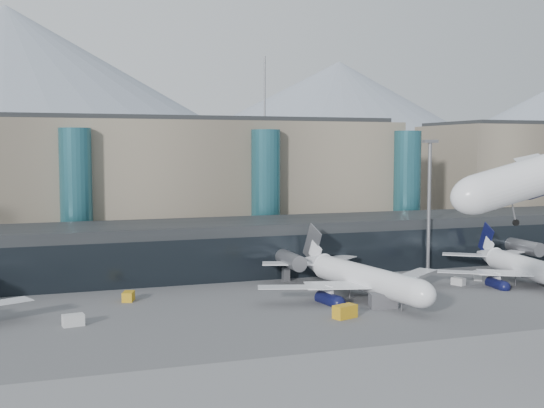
{
  "coord_description": "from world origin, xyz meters",
  "views": [
    {
      "loc": [
        -41.27,
        -67.46,
        24.02
      ],
      "look_at": [
        -7.71,
        32.0,
        15.36
      ],
      "focal_mm": 45.0,
      "sensor_mm": 36.0,
      "label": 1
    }
  ],
  "objects_px": {
    "jet_parked_mid": "(353,268)",
    "veh_a": "(73,320)",
    "veh_c": "(383,301)",
    "veh_g": "(458,281)",
    "lightmast_mid": "(429,197)",
    "jet_parked_right": "(520,260)",
    "veh_h": "(345,311)",
    "veh_d": "(478,276)",
    "veh_b": "(128,296)"
  },
  "relations": [
    {
      "from": "jet_parked_mid",
      "to": "veh_a",
      "type": "distance_m",
      "value": 44.8
    },
    {
      "from": "veh_c",
      "to": "veh_g",
      "type": "height_order",
      "value": "veh_c"
    },
    {
      "from": "veh_b",
      "to": "veh_h",
      "type": "relative_size",
      "value": 0.76
    },
    {
      "from": "lightmast_mid",
      "to": "jet_parked_right",
      "type": "distance_m",
      "value": 20.87
    },
    {
      "from": "jet_parked_mid",
      "to": "veh_g",
      "type": "relative_size",
      "value": 16.24
    },
    {
      "from": "veh_g",
      "to": "veh_a",
      "type": "bearing_deg",
      "value": -108.91
    },
    {
      "from": "veh_a",
      "to": "veh_d",
      "type": "bearing_deg",
      "value": -0.8
    },
    {
      "from": "veh_a",
      "to": "veh_c",
      "type": "relative_size",
      "value": 0.7
    },
    {
      "from": "veh_b",
      "to": "veh_g",
      "type": "bearing_deg",
      "value": -77.18
    },
    {
      "from": "jet_parked_mid",
      "to": "lightmast_mid",
      "type": "bearing_deg",
      "value": -66.24
    },
    {
      "from": "jet_parked_mid",
      "to": "veh_a",
      "type": "bearing_deg",
      "value": 87.67
    },
    {
      "from": "jet_parked_right",
      "to": "veh_d",
      "type": "relative_size",
      "value": 12.66
    },
    {
      "from": "lightmast_mid",
      "to": "veh_a",
      "type": "relative_size",
      "value": 9.08
    },
    {
      "from": "veh_a",
      "to": "veh_g",
      "type": "bearing_deg",
      "value": -2.67
    },
    {
      "from": "jet_parked_right",
      "to": "veh_a",
      "type": "height_order",
      "value": "jet_parked_right"
    },
    {
      "from": "lightmast_mid",
      "to": "veh_b",
      "type": "height_order",
      "value": "lightmast_mid"
    },
    {
      "from": "lightmast_mid",
      "to": "veh_h",
      "type": "bearing_deg",
      "value": -137.09
    },
    {
      "from": "jet_parked_right",
      "to": "veh_g",
      "type": "xyz_separation_m",
      "value": [
        -11.73,
        1.43,
        -3.42
      ]
    },
    {
      "from": "jet_parked_mid",
      "to": "veh_b",
      "type": "height_order",
      "value": "jet_parked_mid"
    },
    {
      "from": "lightmast_mid",
      "to": "jet_parked_mid",
      "type": "xyz_separation_m",
      "value": [
        -23.56,
        -15.53,
        -9.95
      ]
    },
    {
      "from": "veh_h",
      "to": "veh_d",
      "type": "bearing_deg",
      "value": 8.01
    },
    {
      "from": "veh_d",
      "to": "veh_c",
      "type": "bearing_deg",
      "value": 150.4
    },
    {
      "from": "jet_parked_right",
      "to": "veh_d",
      "type": "bearing_deg",
      "value": 57.35
    },
    {
      "from": "jet_parked_mid",
      "to": "jet_parked_right",
      "type": "relative_size",
      "value": 1.1
    },
    {
      "from": "jet_parked_mid",
      "to": "jet_parked_right",
      "type": "bearing_deg",
      "value": -99.84
    },
    {
      "from": "lightmast_mid",
      "to": "veh_h",
      "type": "xyz_separation_m",
      "value": [
        -31.21,
        -29.02,
        -13.48
      ]
    },
    {
      "from": "veh_a",
      "to": "veh_d",
      "type": "relative_size",
      "value": 1.07
    },
    {
      "from": "jet_parked_right",
      "to": "veh_b",
      "type": "distance_m",
      "value": 68.58
    },
    {
      "from": "jet_parked_mid",
      "to": "veh_d",
      "type": "xyz_separation_m",
      "value": [
        27.14,
        4.34,
        -3.71
      ]
    },
    {
      "from": "veh_b",
      "to": "veh_g",
      "type": "distance_m",
      "value": 56.69
    },
    {
      "from": "veh_h",
      "to": "veh_b",
      "type": "bearing_deg",
      "value": 124.26
    },
    {
      "from": "veh_b",
      "to": "veh_c",
      "type": "height_order",
      "value": "veh_c"
    },
    {
      "from": "jet_parked_right",
      "to": "veh_c",
      "type": "relative_size",
      "value": 8.24
    },
    {
      "from": "jet_parked_mid",
      "to": "veh_g",
      "type": "distance_m",
      "value": 21.36
    },
    {
      "from": "veh_d",
      "to": "veh_g",
      "type": "xyz_separation_m",
      "value": [
        -6.17,
        -3.03,
        -0.1
      ]
    },
    {
      "from": "veh_d",
      "to": "veh_h",
      "type": "relative_size",
      "value": 0.78
    },
    {
      "from": "jet_parked_right",
      "to": "veh_g",
      "type": "distance_m",
      "value": 12.3
    },
    {
      "from": "veh_b",
      "to": "veh_g",
      "type": "xyz_separation_m",
      "value": [
        56.39,
        -5.85,
        -0.09
      ]
    },
    {
      "from": "jet_parked_right",
      "to": "veh_g",
      "type": "relative_size",
      "value": 14.8
    },
    {
      "from": "veh_a",
      "to": "veh_b",
      "type": "xyz_separation_m",
      "value": [
        8.87,
        12.83,
        -0.05
      ]
    },
    {
      "from": "jet_parked_right",
      "to": "veh_c",
      "type": "bearing_deg",
      "value": 112.66
    },
    {
      "from": "lightmast_mid",
      "to": "veh_c",
      "type": "height_order",
      "value": "lightmast_mid"
    },
    {
      "from": "veh_c",
      "to": "veh_h",
      "type": "relative_size",
      "value": 1.19
    },
    {
      "from": "veh_d",
      "to": "veh_a",
      "type": "bearing_deg",
      "value": 130.65
    },
    {
      "from": "jet_parked_right",
      "to": "veh_h",
      "type": "distance_m",
      "value": 42.62
    },
    {
      "from": "veh_d",
      "to": "veh_g",
      "type": "distance_m",
      "value": 6.88
    },
    {
      "from": "veh_a",
      "to": "veh_d",
      "type": "height_order",
      "value": "veh_a"
    },
    {
      "from": "jet_parked_right",
      "to": "lightmast_mid",
      "type": "bearing_deg",
      "value": 36.38
    },
    {
      "from": "veh_a",
      "to": "veh_c",
      "type": "height_order",
      "value": "veh_c"
    },
    {
      "from": "veh_c",
      "to": "veh_d",
      "type": "distance_m",
      "value": 30.23
    }
  ]
}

